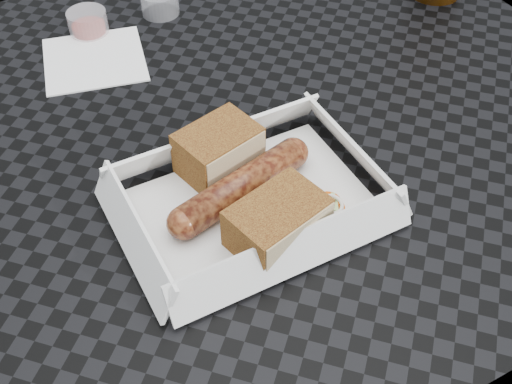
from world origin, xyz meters
TOP-DOWN VIEW (x-y plane):
  - patio_table at (0.00, 0.00)m, footprint 0.80×0.80m
  - food_tray at (-0.11, -0.13)m, footprint 0.22×0.15m
  - bratwurst at (-0.12, -0.11)m, footprint 0.17×0.07m
  - bread_near at (-0.12, -0.07)m, footprint 0.09×0.07m
  - bread_far at (-0.11, -0.17)m, footprint 0.10×0.08m
  - veg_garnish at (-0.05, -0.16)m, footprint 0.03×0.03m
  - napkin at (-0.17, 0.18)m, footprint 0.14×0.14m
  - condiment_cup_sauce at (-0.15, 0.24)m, footprint 0.05×0.05m
  - condiment_cup_empty at (-0.05, 0.24)m, footprint 0.05×0.05m

SIDE VIEW (x-z plane):
  - patio_table at x=0.00m, z-range 0.30..1.04m
  - napkin at x=-0.17m, z-range 0.74..0.75m
  - food_tray at x=-0.11m, z-range 0.74..0.75m
  - veg_garnish at x=-0.05m, z-range 0.75..0.75m
  - condiment_cup_sauce at x=-0.15m, z-range 0.74..0.78m
  - condiment_cup_empty at x=-0.05m, z-range 0.74..0.78m
  - bratwurst at x=-0.12m, z-range 0.75..0.78m
  - bread_far at x=-0.11m, z-range 0.75..0.79m
  - bread_near at x=-0.12m, z-range 0.75..0.80m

